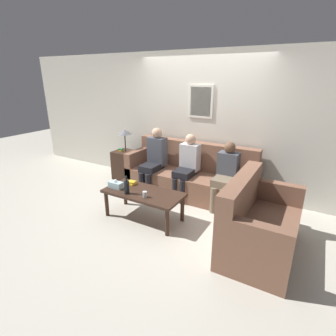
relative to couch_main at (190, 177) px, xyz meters
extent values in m
plane|color=beige|center=(0.00, -0.49, -0.34)|extent=(16.00, 16.00, 0.00)
cube|color=silver|center=(0.00, 0.42, 0.96)|extent=(9.00, 0.06, 2.60)
cube|color=silver|center=(0.00, 0.38, 1.36)|extent=(0.48, 0.02, 0.60)
cube|color=#B7CCB2|center=(0.00, 0.37, 1.36)|extent=(0.40, 0.01, 0.52)
cube|color=brown|center=(0.00, -0.06, -0.11)|extent=(2.40, 0.81, 0.44)
cube|color=brown|center=(0.00, 0.24, 0.37)|extent=(2.40, 0.20, 0.53)
cube|color=brown|center=(-1.13, -0.06, 0.03)|extent=(0.14, 0.81, 0.73)
cube|color=brown|center=(1.13, -0.06, 0.03)|extent=(0.14, 0.81, 0.73)
cube|color=brown|center=(1.55, -1.12, -0.11)|extent=(0.81, 1.40, 0.44)
cube|color=brown|center=(1.25, -1.12, 0.37)|extent=(0.20, 1.40, 0.53)
cube|color=brown|center=(1.55, -1.75, 0.03)|extent=(0.81, 0.14, 0.73)
cube|color=brown|center=(1.55, -0.48, 0.03)|extent=(0.81, 0.14, 0.73)
cube|color=#382319|center=(-0.22, -1.20, 0.10)|extent=(1.25, 0.59, 0.04)
cylinder|color=#382319|center=(-0.78, -1.44, -0.13)|extent=(0.06, 0.06, 0.42)
cylinder|color=#382319|center=(0.34, -1.44, -0.13)|extent=(0.06, 0.06, 0.42)
cylinder|color=#382319|center=(-0.78, -0.97, -0.13)|extent=(0.06, 0.06, 0.42)
cylinder|color=#382319|center=(0.34, -0.97, -0.13)|extent=(0.06, 0.06, 0.42)
cube|color=#382319|center=(-1.52, -0.07, -0.01)|extent=(0.41, 0.41, 0.65)
cylinder|color=#262628|center=(-1.46, -0.07, 0.51)|extent=(0.02, 0.02, 0.39)
cone|color=slate|center=(-1.46, -0.07, 0.73)|extent=(0.30, 0.30, 0.10)
cube|color=gold|center=(-1.58, -0.09, 0.33)|extent=(0.10, 0.09, 0.02)
cube|color=#237547|center=(-1.58, -0.09, 0.35)|extent=(0.10, 0.08, 0.02)
cylinder|color=black|center=(-0.40, -1.38, 0.22)|extent=(0.08, 0.08, 0.20)
cylinder|color=black|center=(-0.40, -1.38, 0.36)|extent=(0.03, 0.03, 0.08)
cylinder|color=silver|center=(-0.09, -1.35, 0.17)|extent=(0.06, 0.06, 0.09)
cube|color=gold|center=(-0.56, -1.06, 0.13)|extent=(0.15, 0.13, 0.02)
cube|color=gold|center=(-0.56, -1.06, 0.16)|extent=(0.14, 0.12, 0.03)
cube|color=silver|center=(-0.69, -1.30, 0.17)|extent=(0.23, 0.12, 0.10)
sphere|color=white|center=(-0.69, -1.30, 0.24)|extent=(0.05, 0.05, 0.05)
cube|color=black|center=(-0.69, -0.28, 0.16)|extent=(0.31, 0.44, 0.14)
cylinder|color=black|center=(-0.76, -0.50, -0.11)|extent=(0.11, 0.11, 0.44)
cylinder|color=black|center=(-0.61, -0.50, -0.11)|extent=(0.11, 0.11, 0.44)
cube|color=#474C56|center=(-0.69, -0.06, 0.43)|extent=(0.34, 0.22, 0.54)
sphere|color=tan|center=(-0.69, -0.06, 0.78)|extent=(0.20, 0.20, 0.20)
cube|color=black|center=(0.01, -0.23, 0.16)|extent=(0.31, 0.43, 0.14)
cylinder|color=black|center=(-0.07, -0.45, -0.11)|extent=(0.11, 0.11, 0.44)
cylinder|color=black|center=(0.08, -0.45, -0.11)|extent=(0.11, 0.11, 0.44)
cube|color=silver|center=(0.01, -0.02, 0.40)|extent=(0.34, 0.22, 0.49)
sphere|color=tan|center=(0.01, -0.02, 0.74)|extent=(0.19, 0.19, 0.19)
cube|color=#756651|center=(0.74, -0.26, 0.16)|extent=(0.31, 0.43, 0.14)
cylinder|color=#756651|center=(0.66, -0.48, -0.11)|extent=(0.11, 0.11, 0.44)
cylinder|color=#756651|center=(0.82, -0.48, -0.11)|extent=(0.11, 0.11, 0.44)
cube|color=#474C56|center=(0.74, -0.05, 0.38)|extent=(0.34, 0.22, 0.45)
sphere|color=brown|center=(0.74, -0.05, 0.69)|extent=(0.19, 0.19, 0.19)
camera|label=1|loc=(1.96, -4.21, 1.82)|focal=28.00mm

